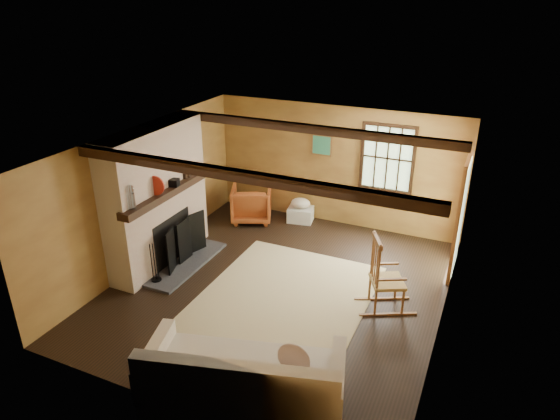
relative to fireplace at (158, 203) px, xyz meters
The scene contains 10 objects.
ground 2.48m from the fireplace, ahead, with size 5.50×5.50×0.00m, color black.
room_envelope 2.52m from the fireplace, ahead, with size 5.02×5.52×2.44m.
fireplace is the anchor object (origin of this frame).
rug 2.67m from the fireplace, ahead, with size 2.50×3.00×0.01m, color tan.
rocking_chair 3.92m from the fireplace, ahead, with size 0.97×0.78×1.19m.
sofa 3.84m from the fireplace, 39.80° to the right, with size 2.44×1.56×0.91m.
firewood_pile 2.79m from the fireplace, 84.58° to the left, with size 0.62×0.11×0.23m.
laundry_basket 3.10m from the fireplace, 57.07° to the left, with size 0.50×0.38×0.30m, color silver.
basket_pillow 3.03m from the fireplace, 57.07° to the left, with size 0.41×0.32×0.20m, color beige.
armchair 2.34m from the fireplace, 72.83° to the left, with size 0.79×0.81×0.74m, color #BF6026.
Camera 1 is at (2.82, -6.20, 4.43)m, focal length 32.00 mm.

